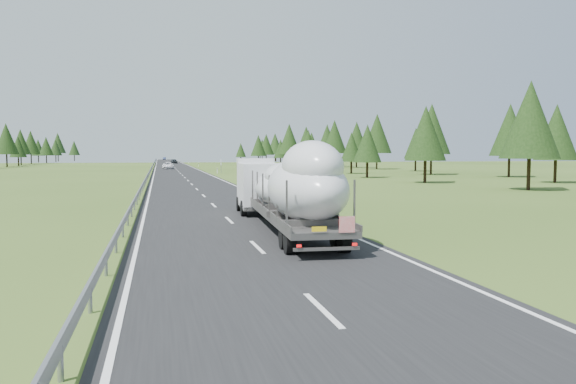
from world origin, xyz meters
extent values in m
plane|color=#364E1A|center=(0.00, 0.00, 0.00)|extent=(400.00, 400.00, 0.00)
cube|color=black|center=(0.00, 100.00, 0.01)|extent=(10.00, 400.00, 0.02)
cube|color=slate|center=(-5.30, 100.00, 0.60)|extent=(0.08, 400.00, 0.32)
cylinder|color=slate|center=(-5.30, 0.00, 0.30)|extent=(0.10, 0.10, 0.60)
cube|color=silver|center=(6.50, 30.00, 0.50)|extent=(0.12, 0.07, 1.00)
cube|color=black|center=(6.50, 30.00, 0.82)|extent=(0.13, 0.08, 0.12)
cube|color=silver|center=(6.50, 80.00, 0.50)|extent=(0.12, 0.07, 1.00)
cube|color=black|center=(6.50, 80.00, 0.82)|extent=(0.13, 0.08, 0.12)
cube|color=silver|center=(6.50, 130.00, 0.50)|extent=(0.12, 0.07, 1.00)
cube|color=black|center=(6.50, 130.00, 0.82)|extent=(0.13, 0.08, 0.12)
cube|color=silver|center=(6.50, 180.00, 0.50)|extent=(0.12, 0.07, 1.00)
cube|color=black|center=(6.50, 180.00, 0.82)|extent=(0.13, 0.08, 0.12)
cube|color=silver|center=(6.50, 230.00, 0.50)|extent=(0.12, 0.07, 1.00)
cube|color=black|center=(6.50, 230.00, 0.82)|extent=(0.13, 0.08, 0.12)
cube|color=silver|center=(6.50, 280.00, 0.50)|extent=(0.12, 0.07, 1.00)
cube|color=black|center=(6.50, 280.00, 0.82)|extent=(0.13, 0.08, 0.12)
cube|color=silver|center=(6.50, 330.00, 0.50)|extent=(0.12, 0.07, 1.00)
cube|color=black|center=(6.50, 330.00, 0.82)|extent=(0.13, 0.08, 0.12)
cylinder|color=slate|center=(7.20, 80.00, 1.00)|extent=(0.08, 0.08, 2.00)
cube|color=silver|center=(7.20, 80.00, 2.00)|extent=(0.05, 0.90, 1.20)
cylinder|color=black|center=(44.07, 38.73, 1.66)|extent=(0.36, 0.36, 3.31)
cone|color=black|center=(44.07, 38.73, 6.26)|extent=(5.16, 5.16, 6.91)
cylinder|color=black|center=(48.52, 54.64, 1.91)|extent=(0.36, 0.36, 3.82)
cone|color=black|center=(48.52, 54.64, 7.22)|extent=(5.95, 5.95, 7.97)
cylinder|color=black|center=(41.38, 66.08, 2.05)|extent=(0.36, 0.36, 4.11)
cone|color=black|center=(41.38, 66.08, 7.76)|extent=(6.39, 6.39, 8.56)
cylinder|color=black|center=(47.08, 83.83, 1.50)|extent=(0.36, 0.36, 3.00)
cone|color=black|center=(47.08, 83.83, 5.67)|extent=(4.67, 4.67, 6.25)
cylinder|color=black|center=(44.61, 98.51, 2.14)|extent=(0.36, 0.36, 4.28)
cone|color=black|center=(44.61, 98.51, 8.09)|extent=(6.66, 6.66, 8.93)
cylinder|color=black|center=(44.63, 112.04, 1.97)|extent=(0.36, 0.36, 3.93)
cone|color=black|center=(44.63, 112.04, 7.43)|extent=(6.12, 6.12, 8.19)
cylinder|color=black|center=(41.82, 121.46, 2.12)|extent=(0.36, 0.36, 4.24)
cone|color=black|center=(41.82, 121.46, 8.00)|extent=(6.59, 6.59, 8.83)
cylinder|color=black|center=(44.60, 137.32, 2.07)|extent=(0.36, 0.36, 4.14)
cone|color=black|center=(44.60, 137.32, 7.82)|extent=(6.44, 6.44, 8.62)
cylinder|color=black|center=(48.82, 149.52, 1.59)|extent=(0.36, 0.36, 3.18)
cone|color=black|center=(48.82, 149.52, 6.01)|extent=(4.95, 4.95, 6.62)
cylinder|color=black|center=(47.33, 164.48, 1.83)|extent=(0.36, 0.36, 3.66)
cone|color=black|center=(47.33, 164.48, 6.92)|extent=(5.70, 5.70, 7.63)
cylinder|color=black|center=(42.92, 179.77, 1.81)|extent=(0.36, 0.36, 3.62)
cone|color=black|center=(42.92, 179.77, 6.83)|extent=(5.62, 5.62, 7.53)
cylinder|color=black|center=(46.27, 195.66, 1.77)|extent=(0.36, 0.36, 3.53)
cone|color=black|center=(46.27, 195.66, 6.67)|extent=(5.49, 5.49, 7.36)
cylinder|color=black|center=(44.29, 210.09, 1.82)|extent=(0.36, 0.36, 3.65)
cone|color=black|center=(44.29, 210.09, 6.89)|extent=(5.67, 5.67, 7.60)
cylinder|color=black|center=(46.04, 220.35, 2.12)|extent=(0.36, 0.36, 4.24)
cone|color=black|center=(46.04, 220.35, 8.00)|extent=(6.59, 6.59, 8.82)
cylinder|color=black|center=(43.19, 236.37, 1.72)|extent=(0.36, 0.36, 3.44)
cone|color=black|center=(43.19, 236.37, 6.49)|extent=(5.34, 5.34, 7.16)
cylinder|color=black|center=(44.41, 248.64, 1.78)|extent=(0.36, 0.36, 3.56)
cone|color=black|center=(44.41, 248.64, 6.72)|extent=(5.53, 5.53, 7.41)
cylinder|color=black|center=(32.14, 27.52, 1.85)|extent=(0.36, 0.36, 3.70)
cone|color=black|center=(32.14, 27.52, 6.99)|extent=(5.76, 5.76, 7.71)
cylinder|color=black|center=(28.32, 42.24, 1.62)|extent=(0.36, 0.36, 3.24)
cone|color=black|center=(28.32, 42.24, 6.12)|extent=(5.04, 5.04, 6.75)
cylinder|color=black|center=(26.64, 57.66, 1.35)|extent=(0.36, 0.36, 2.71)
cone|color=black|center=(26.64, 57.66, 5.12)|extent=(4.21, 4.21, 5.65)
cylinder|color=black|center=(29.85, 73.91, 1.26)|extent=(0.36, 0.36, 2.52)
cone|color=black|center=(29.85, 73.91, 4.77)|extent=(3.93, 3.93, 5.26)
cylinder|color=black|center=(26.83, 92.38, 1.45)|extent=(0.36, 0.36, 2.91)
cone|color=black|center=(26.83, 92.38, 5.49)|extent=(4.52, 4.52, 6.05)
cylinder|color=black|center=(30.19, 106.91, 1.70)|extent=(0.36, 0.36, 3.40)
cone|color=black|center=(30.19, 106.91, 6.42)|extent=(5.29, 5.29, 7.08)
cylinder|color=black|center=(30.51, 125.93, 1.97)|extent=(0.36, 0.36, 3.94)
cone|color=black|center=(30.51, 125.93, 7.45)|extent=(6.13, 6.13, 8.21)
cylinder|color=black|center=(30.89, 138.71, 1.30)|extent=(0.36, 0.36, 2.61)
cone|color=black|center=(30.89, 138.71, 4.93)|extent=(4.06, 4.06, 5.43)
cylinder|color=black|center=(27.13, 154.73, 1.61)|extent=(0.36, 0.36, 3.21)
cone|color=black|center=(27.13, 154.73, 6.07)|extent=(5.00, 5.00, 6.70)
cylinder|color=black|center=(33.01, 172.45, 1.77)|extent=(0.36, 0.36, 3.54)
cone|color=black|center=(33.01, 172.45, 6.69)|extent=(5.51, 5.51, 7.38)
cylinder|color=black|center=(26.09, 186.91, 1.27)|extent=(0.36, 0.36, 2.54)
cone|color=black|center=(26.09, 186.91, 4.79)|extent=(3.94, 3.94, 5.28)
cylinder|color=black|center=(-42.35, 137.32, 1.95)|extent=(0.36, 0.36, 3.90)
cone|color=black|center=(-42.35, 137.32, 7.37)|extent=(6.07, 6.07, 8.13)
cylinder|color=black|center=(-42.31, 149.52, 1.45)|extent=(0.36, 0.36, 2.91)
cone|color=black|center=(-42.31, 149.52, 5.49)|extent=(4.52, 4.52, 6.06)
cylinder|color=black|center=(-44.93, 164.48, 1.87)|extent=(0.36, 0.36, 3.74)
cone|color=black|center=(-44.93, 164.48, 7.06)|extent=(5.82, 5.82, 7.79)
cylinder|color=black|center=(-45.20, 179.77, 1.89)|extent=(0.36, 0.36, 3.78)
cone|color=black|center=(-45.20, 179.77, 7.14)|extent=(5.88, 5.88, 7.88)
cylinder|color=black|center=(-43.36, 195.66, 1.63)|extent=(0.36, 0.36, 3.25)
cone|color=black|center=(-43.36, 195.66, 6.14)|extent=(5.06, 5.06, 6.77)
cylinder|color=black|center=(-48.85, 210.09, 1.53)|extent=(0.36, 0.36, 3.06)
cone|color=black|center=(-48.85, 210.09, 5.78)|extent=(4.76, 4.76, 6.37)
cylinder|color=black|center=(-44.32, 220.35, 1.56)|extent=(0.36, 0.36, 3.13)
cone|color=black|center=(-44.32, 220.35, 5.91)|extent=(4.87, 4.87, 6.52)
cylinder|color=black|center=(-46.07, 236.37, 2.10)|extent=(0.36, 0.36, 4.21)
cone|color=black|center=(-46.07, 236.37, 7.95)|extent=(6.55, 6.55, 8.77)
cylinder|color=black|center=(-41.18, 248.64, 1.57)|extent=(0.36, 0.36, 3.14)
cone|color=black|center=(-41.18, 248.64, 5.93)|extent=(4.89, 4.89, 6.54)
cube|color=silver|center=(2.21, 12.06, 1.77)|extent=(2.57, 4.77, 2.60)
cube|color=black|center=(2.21, 14.43, 2.23)|extent=(2.14, 0.19, 1.30)
cube|color=silver|center=(2.21, 14.11, 3.21)|extent=(2.38, 1.24, 0.28)
cube|color=#5E5B59|center=(2.21, 11.13, 0.51)|extent=(2.47, 2.91, 0.23)
cylinder|color=black|center=(1.14, 13.74, 0.46)|extent=(0.38, 0.95, 0.93)
cylinder|color=black|center=(3.28, 13.74, 0.46)|extent=(0.38, 0.95, 0.93)
cylinder|color=black|center=(1.14, 10.76, 0.46)|extent=(0.38, 0.95, 0.93)
cylinder|color=black|center=(3.28, 10.76, 0.46)|extent=(0.38, 0.95, 0.93)
cube|color=#5E5B59|center=(2.21, 3.23, 0.86)|extent=(3.22, 13.13, 0.24)
cube|color=#5E5B59|center=(0.97, 3.23, 1.09)|extent=(0.77, 13.00, 0.22)
cube|color=#5E5B59|center=(3.45, 3.23, 1.09)|extent=(0.77, 13.00, 0.22)
cube|color=#5E5B59|center=(0.97, -2.35, 1.86)|extent=(0.07, 0.07, 1.77)
cube|color=#5E5B59|center=(3.45, -2.35, 1.86)|extent=(0.07, 0.07, 1.77)
cube|color=#5E5B59|center=(0.97, -0.11, 1.86)|extent=(0.07, 0.07, 1.77)
cube|color=#5E5B59|center=(3.45, -0.11, 1.86)|extent=(0.07, 0.07, 1.77)
cube|color=#5E5B59|center=(0.97, 2.12, 1.86)|extent=(0.07, 0.07, 1.77)
cube|color=#5E5B59|center=(3.45, 2.12, 1.86)|extent=(0.07, 0.07, 1.77)
cube|color=#5E5B59|center=(0.97, 4.35, 1.86)|extent=(0.07, 0.07, 1.77)
cube|color=#5E5B59|center=(3.45, 4.35, 1.86)|extent=(0.07, 0.07, 1.77)
cube|color=#5E5B59|center=(0.97, 6.58, 1.86)|extent=(0.07, 0.07, 1.77)
cube|color=#5E5B59|center=(3.45, 6.58, 1.86)|extent=(0.07, 0.07, 1.77)
cube|color=#5E5B59|center=(0.97, 8.81, 1.86)|extent=(0.07, 0.07, 1.77)
cube|color=#5E5B59|center=(3.45, 8.81, 1.86)|extent=(0.07, 0.07, 1.77)
cylinder|color=black|center=(1.19, -1.79, 0.46)|extent=(0.42, 0.95, 0.93)
cylinder|color=black|center=(3.23, -1.79, 0.46)|extent=(0.42, 0.95, 0.93)
cylinder|color=black|center=(1.19, -0.67, 0.46)|extent=(0.42, 0.95, 0.93)
cylinder|color=black|center=(3.23, -0.67, 0.46)|extent=(0.42, 0.95, 0.93)
cube|color=#5E5B59|center=(2.21, -3.23, 0.42)|extent=(2.33, 0.24, 0.11)
cube|color=red|center=(2.91, -3.29, 1.25)|extent=(0.56, 0.07, 0.56)
cube|color=yellow|center=(1.93, -3.29, 1.12)|extent=(0.51, 0.07, 0.17)
cube|color=red|center=(1.23, -3.29, 0.56)|extent=(0.17, 0.06, 0.09)
cube|color=red|center=(3.19, -3.29, 0.56)|extent=(0.17, 0.06, 0.09)
ellipsoid|color=silver|center=(2.21, 0.26, 2.26)|extent=(3.28, 6.80, 2.57)
ellipsoid|color=silver|center=(2.21, -0.57, 3.16)|extent=(2.45, 4.33, 2.05)
ellipsoid|color=silver|center=(2.21, 6.58, 1.88)|extent=(2.93, 6.78, 1.80)
ellipsoid|color=silver|center=(2.21, 5.75, 2.51)|extent=(2.18, 4.31, 1.44)
imported|color=white|center=(-1.70, 110.76, 0.77)|extent=(2.76, 5.61, 1.53)
imported|color=black|center=(1.37, 177.47, 0.80)|extent=(2.31, 4.85, 1.60)
imported|color=#192447|center=(-0.96, 284.41, 0.71)|extent=(1.64, 4.35, 1.42)
camera|label=1|loc=(-3.69, -21.45, 3.70)|focal=35.00mm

